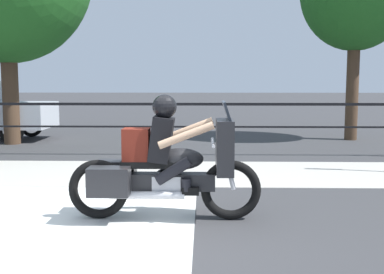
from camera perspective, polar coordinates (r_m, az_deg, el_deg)
The scene contains 5 objects.
ground_plane at distance 5.52m, azimuth -9.03°, elevation -10.98°, with size 120.00×120.00×0.00m, color #38383A.
sidewalk_band at distance 8.79m, azimuth -5.03°, elevation -4.23°, with size 44.00×2.40×0.01m, color #B7B2A8.
crosswalk_band at distance 5.58m, azimuth -18.96°, elevation -11.05°, with size 3.59×6.00×0.01m, color silver.
fence_railing at distance 10.66m, azimuth -3.87°, elevation 2.73°, with size 36.00×0.05×1.18m.
motorcycle at distance 5.77m, azimuth -3.22°, elevation -3.24°, with size 2.33×0.76×1.51m.
Camera 1 is at (0.98, -5.17, 1.67)m, focal length 45.00 mm.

